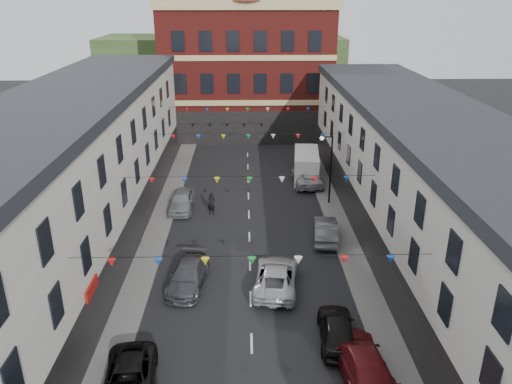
{
  "coord_description": "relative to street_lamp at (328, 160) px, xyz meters",
  "views": [
    {
      "loc": [
        -0.24,
        -24.81,
        16.66
      ],
      "look_at": [
        0.49,
        8.15,
        3.5
      ],
      "focal_mm": 35.0,
      "sensor_mm": 36.0,
      "label": 1
    }
  ],
  "objects": [
    {
      "name": "moving_car",
      "position": [
        -4.99,
        -12.78,
        -3.15
      ],
      "size": [
        3.19,
        5.73,
        1.52
      ],
      "primitive_type": "imported",
      "rotation": [
        0.0,
        0.0,
        3.01
      ],
      "color": "#B2B6B9",
      "rests_on": "ground"
    },
    {
      "name": "car_left_d",
      "position": [
        -10.34,
        -12.47,
        -3.19
      ],
      "size": [
        2.56,
        5.13,
        1.43
      ],
      "primitive_type": "imported",
      "rotation": [
        0.0,
        0.0,
        -0.12
      ],
      "color": "#45464D",
      "rests_on": "ground"
    },
    {
      "name": "pedestrian",
      "position": [
        -9.55,
        -1.88,
        -2.97
      ],
      "size": [
        0.79,
        0.65,
        1.86
      ],
      "primitive_type": "imported",
      "rotation": [
        0.0,
        0.0,
        -0.35
      ],
      "color": "black",
      "rests_on": "ground"
    },
    {
      "name": "ground",
      "position": [
        -6.55,
        -14.0,
        -3.9
      ],
      "size": [
        160.0,
        160.0,
        0.0
      ],
      "primitive_type": "plane",
      "color": "black",
      "rests_on": "ground"
    },
    {
      "name": "car_right_f",
      "position": [
        -1.05,
        4.81,
        -3.15
      ],
      "size": [
        2.66,
        5.48,
        1.5
      ],
      "primitive_type": "imported",
      "rotation": [
        0.0,
        0.0,
        3.17
      ],
      "color": "#A6A8AA",
      "rests_on": "ground"
    },
    {
      "name": "street_lamp",
      "position": [
        0.0,
        0.0,
        0.0
      ],
      "size": [
        1.1,
        0.36,
        6.0
      ],
      "color": "black",
      "rests_on": "ground"
    },
    {
      "name": "car_left_c",
      "position": [
        -12.05,
        -21.25,
        -3.23
      ],
      "size": [
        2.69,
        5.07,
        1.36
      ],
      "primitive_type": "imported",
      "rotation": [
        0.0,
        0.0,
        0.09
      ],
      "color": "black",
      "rests_on": "ground"
    },
    {
      "name": "car_right_c",
      "position": [
        -1.47,
        -20.26,
        -3.14
      ],
      "size": [
        2.67,
        5.49,
        1.54
      ],
      "primitive_type": "imported",
      "rotation": [
        0.0,
        0.0,
        3.24
      ],
      "color": "#5F1316",
      "rests_on": "ground"
    },
    {
      "name": "car_right_e",
      "position": [
        -1.05,
        -6.55,
        -3.14
      ],
      "size": [
        2.14,
        4.78,
        1.52
      ],
      "primitive_type": "imported",
      "rotation": [
        0.0,
        0.0,
        3.02
      ],
      "color": "#575C5F",
      "rests_on": "ground"
    },
    {
      "name": "clock_tower",
      "position": [
        -14.05,
        21.0,
        11.03
      ],
      "size": [
        5.6,
        5.6,
        30.0
      ],
      "color": "maroon",
      "rests_on": "ground"
    },
    {
      "name": "car_right_d",
      "position": [
        -2.19,
        -17.95,
        -3.14
      ],
      "size": [
        2.1,
        4.58,
        1.52
      ],
      "primitive_type": "imported",
      "rotation": [
        0.0,
        0.0,
        3.07
      ],
      "color": "black",
      "rests_on": "ground"
    },
    {
      "name": "pavement_right",
      "position": [
        0.35,
        -12.0,
        -3.83
      ],
      "size": [
        1.8,
        64.0,
        0.15
      ],
      "primitive_type": "cube",
      "color": "#605E5B",
      "rests_on": "ground"
    },
    {
      "name": "white_van",
      "position": [
        -0.95,
        6.52,
        -2.61
      ],
      "size": [
        2.82,
        6.05,
        2.59
      ],
      "primitive_type": "cube",
      "rotation": [
        0.0,
        0.0,
        -0.1
      ],
      "color": "white",
      "rests_on": "ground"
    },
    {
      "name": "distant_hill",
      "position": [
        -10.55,
        48.0,
        1.1
      ],
      "size": [
        40.0,
        14.0,
        10.0
      ],
      "primitive_type": "cube",
      "color": "#2B4520",
      "rests_on": "ground"
    },
    {
      "name": "terrace_right",
      "position": [
        5.23,
        -13.0,
        0.95
      ],
      "size": [
        8.4,
        56.0,
        9.7
      ],
      "color": "beige",
      "rests_on": "ground"
    },
    {
      "name": "terrace_left",
      "position": [
        -18.33,
        -13.0,
        1.44
      ],
      "size": [
        8.4,
        56.0,
        10.7
      ],
      "color": "beige",
      "rests_on": "ground"
    },
    {
      "name": "pavement_left",
      "position": [
        -13.45,
        -12.0,
        -3.83
      ],
      "size": [
        1.8,
        64.0,
        0.15
      ],
      "primitive_type": "cube",
      "color": "#605E5B",
      "rests_on": "ground"
    },
    {
      "name": "car_left_e",
      "position": [
        -12.05,
        -0.84,
        -3.11
      ],
      "size": [
        2.02,
        4.74,
        1.6
      ],
      "primitive_type": "imported",
      "rotation": [
        0.0,
        0.0,
        -0.03
      ],
      "color": "gray",
      "rests_on": "ground"
    },
    {
      "name": "civic_building",
      "position": [
        -6.55,
        23.95,
        4.23
      ],
      "size": [
        20.6,
        13.3,
        18.5
      ],
      "color": "maroon",
      "rests_on": "ground"
    }
  ]
}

